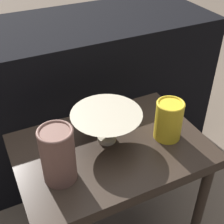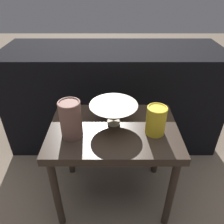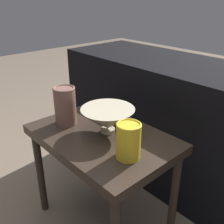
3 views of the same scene
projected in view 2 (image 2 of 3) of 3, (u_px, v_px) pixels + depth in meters
name	position (u px, v px, depth m)	size (l,w,h in m)	color
ground_plane	(113.00, 193.00, 1.33)	(8.00, 8.00, 0.00)	#6B5B4C
table	(113.00, 138.00, 1.09)	(0.62, 0.43, 0.50)	#2D231C
couch_backdrop	(112.00, 96.00, 1.62)	(1.47, 0.50, 0.71)	black
bowl	(113.00, 113.00, 1.05)	(0.23, 0.23, 0.11)	#B2A88E
vase_textured_left	(70.00, 119.00, 0.96)	(0.10, 0.10, 0.18)	brown
vase_colorful_right	(155.00, 120.00, 0.99)	(0.09, 0.09, 0.14)	gold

